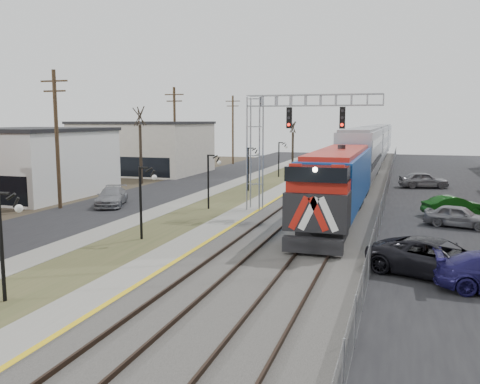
% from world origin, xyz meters
% --- Properties ---
extents(street_west, '(7.00, 120.00, 0.04)m').
position_xyz_m(street_west, '(-11.50, 35.00, 0.02)').
color(street_west, black).
rests_on(street_west, ground).
extents(sidewalk, '(2.00, 120.00, 0.08)m').
position_xyz_m(sidewalk, '(-7.00, 35.00, 0.04)').
color(sidewalk, gray).
rests_on(sidewalk, ground).
extents(grass_median, '(4.00, 120.00, 0.06)m').
position_xyz_m(grass_median, '(-4.00, 35.00, 0.03)').
color(grass_median, '#404826').
rests_on(grass_median, ground).
extents(platform, '(2.00, 120.00, 0.24)m').
position_xyz_m(platform, '(-1.00, 35.00, 0.12)').
color(platform, gray).
rests_on(platform, ground).
extents(ballast_bed, '(8.00, 120.00, 0.20)m').
position_xyz_m(ballast_bed, '(4.00, 35.00, 0.10)').
color(ballast_bed, '#595651').
rests_on(ballast_bed, ground).
extents(platform_edge, '(0.24, 120.00, 0.01)m').
position_xyz_m(platform_edge, '(-0.12, 35.00, 0.24)').
color(platform_edge, gold).
rests_on(platform_edge, platform).
extents(track_near, '(1.58, 120.00, 0.15)m').
position_xyz_m(track_near, '(2.00, 35.00, 0.28)').
color(track_near, '#2D2119').
rests_on(track_near, ballast_bed).
extents(track_far, '(1.58, 120.00, 0.15)m').
position_xyz_m(track_far, '(5.50, 35.00, 0.28)').
color(track_far, '#2D2119').
rests_on(track_far, ballast_bed).
extents(train, '(3.00, 85.85, 5.33)m').
position_xyz_m(train, '(5.50, 61.27, 2.92)').
color(train, '#13449C').
rests_on(train, ground).
extents(signal_gantry, '(9.00, 1.07, 8.15)m').
position_xyz_m(signal_gantry, '(1.22, 27.99, 5.59)').
color(signal_gantry, gray).
rests_on(signal_gantry, ground).
extents(lampposts, '(0.14, 62.14, 4.00)m').
position_xyz_m(lampposts, '(-4.00, 18.29, 2.00)').
color(lampposts, black).
rests_on(lampposts, ground).
extents(utility_poles, '(0.28, 80.28, 10.00)m').
position_xyz_m(utility_poles, '(-14.50, 25.00, 5.00)').
color(utility_poles, '#4C3823').
rests_on(utility_poles, ground).
extents(fence, '(0.04, 120.00, 1.60)m').
position_xyz_m(fence, '(8.20, 35.00, 0.80)').
color(fence, gray).
rests_on(fence, ground).
extents(bare_trees, '(12.30, 42.30, 5.95)m').
position_xyz_m(bare_trees, '(-12.66, 38.91, 2.70)').
color(bare_trees, '#382D23').
rests_on(bare_trees, ground).
extents(car_lot_c, '(6.14, 4.44, 1.55)m').
position_xyz_m(car_lot_c, '(10.83, 15.73, 0.78)').
color(car_lot_c, black).
rests_on(car_lot_c, ground).
extents(car_lot_e, '(4.19, 2.58, 1.33)m').
position_xyz_m(car_lot_e, '(12.68, 26.71, 0.67)').
color(car_lot_e, gray).
rests_on(car_lot_e, ground).
extents(car_lot_f, '(4.33, 2.99, 1.35)m').
position_xyz_m(car_lot_f, '(12.76, 30.47, 0.68)').
color(car_lot_f, '#0D430E').
rests_on(car_lot_f, ground).
extents(car_street_b, '(3.51, 5.08, 1.37)m').
position_xyz_m(car_street_b, '(-11.49, 27.12, 0.68)').
color(car_street_b, gray).
rests_on(car_street_b, ground).
extents(car_lot_g, '(4.81, 2.76, 1.54)m').
position_xyz_m(car_lot_g, '(11.36, 45.19, 0.77)').
color(car_lot_g, gray).
rests_on(car_lot_g, ground).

